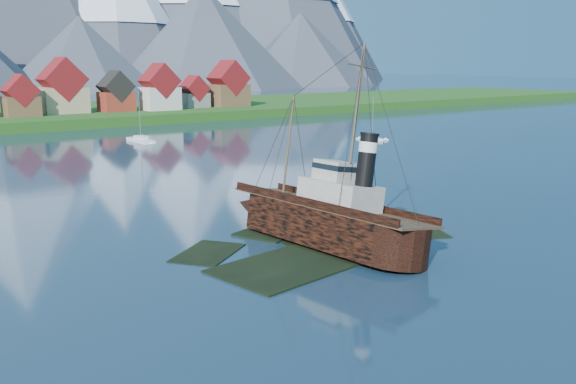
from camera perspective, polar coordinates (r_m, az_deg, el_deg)
ground at (r=64.85m, az=2.50°, el=-5.29°), size 1400.00×1400.00×0.00m
shoal at (r=67.63m, az=2.49°, el=-4.89°), size 31.71×21.24×1.14m
tugboat_wreck at (r=67.39m, az=2.52°, el=-2.21°), size 6.41×27.63×21.89m
sailboat_d at (r=158.81m, az=7.50°, el=4.72°), size 4.64×8.13×10.83m
sailboat_e at (r=156.63m, az=-12.95°, el=4.45°), size 2.92×11.06×12.78m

